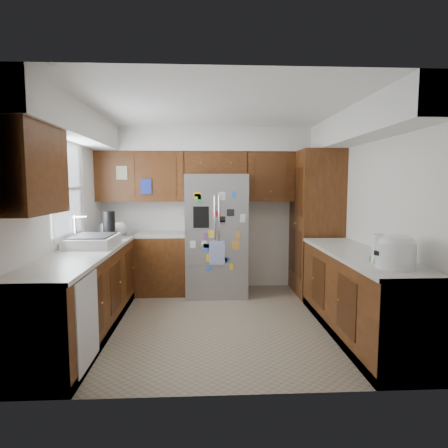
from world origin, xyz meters
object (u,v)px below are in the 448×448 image
(pantry, at_px, (316,223))
(rice_cooker, at_px, (396,251))
(paper_towel, at_px, (379,249))
(fridge, at_px, (216,235))

(pantry, distance_m, rice_cooker, 2.38)
(rice_cooker, bearing_deg, pantry, 89.99)
(paper_towel, bearing_deg, fridge, 122.96)
(pantry, xyz_separation_m, fridge, (-1.50, 0.05, -0.17))
(pantry, height_order, paper_towel, pantry)
(pantry, height_order, rice_cooker, pantry)
(rice_cooker, bearing_deg, fridge, 121.64)
(fridge, bearing_deg, paper_towel, -57.04)
(fridge, height_order, rice_cooker, fridge)
(pantry, relative_size, fridge, 1.19)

